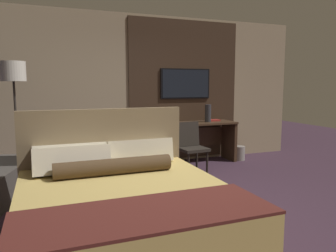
{
  "coord_description": "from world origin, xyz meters",
  "views": [
    {
      "loc": [
        -1.48,
        -3.39,
        1.51
      ],
      "look_at": [
        0.18,
        0.92,
        0.93
      ],
      "focal_mm": 35.0,
      "sensor_mm": 36.0,
      "label": 1
    }
  ],
  "objects_px": {
    "floor_lamp": "(14,82)",
    "bed": "(122,208)",
    "desk": "(190,135)",
    "desk_chair": "(190,143)",
    "vase_tall": "(208,113)",
    "tv": "(185,84)",
    "book": "(214,120)",
    "waste_bin": "(239,153)"
  },
  "relations": [
    {
      "from": "bed",
      "to": "tv",
      "type": "relative_size",
      "value": 2.02
    },
    {
      "from": "floor_lamp",
      "to": "book",
      "type": "height_order",
      "value": "floor_lamp"
    },
    {
      "from": "bed",
      "to": "floor_lamp",
      "type": "height_order",
      "value": "floor_lamp"
    },
    {
      "from": "bed",
      "to": "floor_lamp",
      "type": "bearing_deg",
      "value": 114.98
    },
    {
      "from": "bed",
      "to": "desk_chair",
      "type": "distance_m",
      "value": 2.68
    },
    {
      "from": "floor_lamp",
      "to": "desk",
      "type": "bearing_deg",
      "value": 10.06
    },
    {
      "from": "desk",
      "to": "floor_lamp",
      "type": "relative_size",
      "value": 0.96
    },
    {
      "from": "desk",
      "to": "tv",
      "type": "bearing_deg",
      "value": 90.0
    },
    {
      "from": "desk_chair",
      "to": "floor_lamp",
      "type": "relative_size",
      "value": 0.47
    },
    {
      "from": "book",
      "to": "desk_chair",
      "type": "bearing_deg",
      "value": -140.11
    },
    {
      "from": "desk_chair",
      "to": "floor_lamp",
      "type": "xyz_separation_m",
      "value": [
        -2.71,
        0.13,
        1.03
      ]
    },
    {
      "from": "bed",
      "to": "book",
      "type": "relative_size",
      "value": 9.17
    },
    {
      "from": "desk",
      "to": "vase_tall",
      "type": "height_order",
      "value": "vase_tall"
    },
    {
      "from": "desk_chair",
      "to": "book",
      "type": "distance_m",
      "value": 1.13
    },
    {
      "from": "book",
      "to": "vase_tall",
      "type": "bearing_deg",
      "value": -152.85
    },
    {
      "from": "tv",
      "to": "book",
      "type": "xyz_separation_m",
      "value": [
        0.54,
        -0.19,
        -0.72
      ]
    },
    {
      "from": "desk_chair",
      "to": "vase_tall",
      "type": "distance_m",
      "value": 0.99
    },
    {
      "from": "desk",
      "to": "floor_lamp",
      "type": "xyz_separation_m",
      "value": [
        -3.01,
        -0.53,
        1.02
      ]
    },
    {
      "from": "floor_lamp",
      "to": "tv",
      "type": "bearing_deg",
      "value": 14.26
    },
    {
      "from": "bed",
      "to": "vase_tall",
      "type": "bearing_deg",
      "value": 48.98
    },
    {
      "from": "tv",
      "to": "bed",
      "type": "bearing_deg",
      "value": -123.68
    },
    {
      "from": "desk_chair",
      "to": "floor_lamp",
      "type": "bearing_deg",
      "value": 172.57
    },
    {
      "from": "desk_chair",
      "to": "vase_tall",
      "type": "bearing_deg",
      "value": 38.16
    },
    {
      "from": "bed",
      "to": "book",
      "type": "height_order",
      "value": "bed"
    },
    {
      "from": "tv",
      "to": "vase_tall",
      "type": "relative_size",
      "value": 3.07
    },
    {
      "from": "book",
      "to": "waste_bin",
      "type": "bearing_deg",
      "value": -21.99
    },
    {
      "from": "floor_lamp",
      "to": "vase_tall",
      "type": "relative_size",
      "value": 5.45
    },
    {
      "from": "desk_chair",
      "to": "book",
      "type": "relative_size",
      "value": 3.82
    },
    {
      "from": "desk",
      "to": "desk_chair",
      "type": "relative_size",
      "value": 2.02
    },
    {
      "from": "bed",
      "to": "desk_chair",
      "type": "height_order",
      "value": "bed"
    },
    {
      "from": "floor_lamp",
      "to": "vase_tall",
      "type": "bearing_deg",
      "value": 8.05
    },
    {
      "from": "vase_tall",
      "to": "floor_lamp",
      "type": "bearing_deg",
      "value": -171.95
    },
    {
      "from": "bed",
      "to": "desk",
      "type": "bearing_deg",
      "value": 54.14
    },
    {
      "from": "desk_chair",
      "to": "book",
      "type": "xyz_separation_m",
      "value": [
        0.84,
        0.7,
        0.29
      ]
    },
    {
      "from": "desk",
      "to": "tv",
      "type": "height_order",
      "value": "tv"
    },
    {
      "from": "desk",
      "to": "vase_tall",
      "type": "distance_m",
      "value": 0.56
    },
    {
      "from": "bed",
      "to": "vase_tall",
      "type": "height_order",
      "value": "bed"
    },
    {
      "from": "vase_tall",
      "to": "bed",
      "type": "bearing_deg",
      "value": -131.02
    },
    {
      "from": "vase_tall",
      "to": "waste_bin",
      "type": "bearing_deg",
      "value": -8.51
    },
    {
      "from": "floor_lamp",
      "to": "bed",
      "type": "bearing_deg",
      "value": -65.02
    },
    {
      "from": "desk",
      "to": "floor_lamp",
      "type": "distance_m",
      "value": 3.22
    },
    {
      "from": "tv",
      "to": "desk",
      "type": "bearing_deg",
      "value": -90.0
    }
  ]
}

